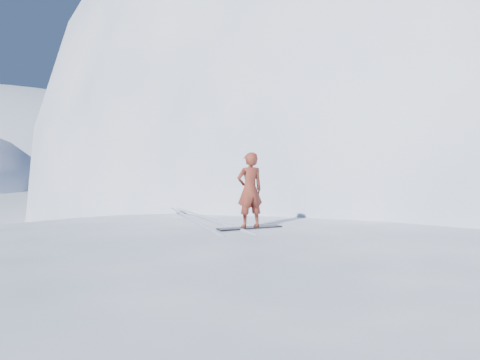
{
  "coord_description": "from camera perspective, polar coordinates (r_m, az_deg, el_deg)",
  "views": [
    {
      "loc": [
        -2.72,
        -9.01,
        4.21
      ],
      "look_at": [
        0.45,
        4.24,
        3.5
      ],
      "focal_mm": 40.0,
      "sensor_mm": 36.0,
      "label": 1
    }
  ],
  "objects": [
    {
      "name": "summit_peak",
      "position": [
        43.06,
        21.69,
        -2.83
      ],
      "size": [
        60.0,
        56.0,
        56.0
      ],
      "primitive_type": "ellipsoid",
      "color": "white",
      "rests_on": "ground"
    },
    {
      "name": "snowboard",
      "position": [
        12.78,
        1.05,
        -5.1
      ],
      "size": [
        1.64,
        0.59,
        0.03
      ],
      "primitive_type": "cube",
      "rotation": [
        0.0,
        0.0,
        0.18
      ],
      "color": "black",
      "rests_on": "near_ridge"
    },
    {
      "name": "peak_shoulder",
      "position": [
        31.95,
        10.17,
        -4.63
      ],
      "size": [
        28.0,
        24.0,
        18.0
      ],
      "primitive_type": "ellipsoid",
      "color": "white",
      "rests_on": "ground"
    },
    {
      "name": "wind_bumps",
      "position": [
        12.09,
        -2.42,
        -17.39
      ],
      "size": [
        16.0,
        14.4,
        1.0
      ],
      "color": "white",
      "rests_on": "ground"
    },
    {
      "name": "board_tracks",
      "position": [
        14.49,
        -4.18,
        -4.12
      ],
      "size": [
        1.28,
        5.99,
        0.04
      ],
      "color": "silver",
      "rests_on": "ground"
    },
    {
      "name": "snowboarder",
      "position": [
        12.68,
        1.05,
        -1.06
      ],
      "size": [
        0.72,
        0.54,
        1.78
      ],
      "primitive_type": "imported",
      "rotation": [
        0.0,
        0.0,
        3.32
      ],
      "color": "maroon",
      "rests_on": "snowboard"
    },
    {
      "name": "near_ridge",
      "position": [
        13.26,
        3.69,
        -15.54
      ],
      "size": [
        36.0,
        28.0,
        4.8
      ],
      "primitive_type": "ellipsoid",
      "color": "white",
      "rests_on": "ground"
    }
  ]
}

